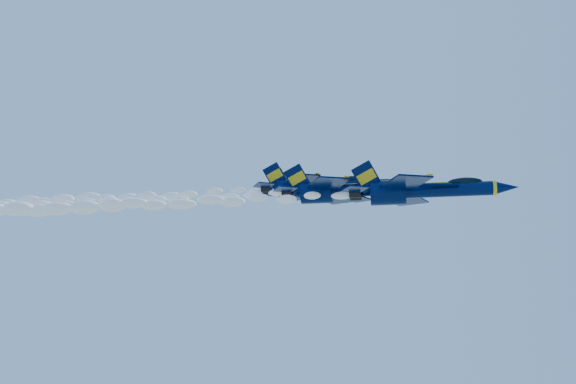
# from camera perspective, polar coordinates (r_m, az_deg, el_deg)

# --- Properties ---
(jet_lead) EXTENTS (16.21, 13.30, 6.02)m
(jet_lead) POSITION_cam_1_polar(r_m,az_deg,el_deg) (64.15, 11.77, 0.16)
(jet_lead) COLOR #000C35
(smoke_trail_jet_lead) EXTENTS (54.97, 2.07, 1.86)m
(smoke_trail_jet_lead) POSITION_cam_1_polar(r_m,az_deg,el_deg) (71.52, -16.93, -1.28)
(smoke_trail_jet_lead) COLOR white
(jet_second) EXTENTS (15.47, 12.69, 5.75)m
(jet_second) POSITION_cam_1_polar(r_m,az_deg,el_deg) (67.57, 5.16, 0.16)
(jet_second) COLOR #000C35
(smoke_trail_jet_second) EXTENTS (54.97, 1.97, 1.77)m
(smoke_trail_jet_second) POSITION_cam_1_polar(r_m,az_deg,el_deg) (77.89, -20.69, -1.16)
(smoke_trail_jet_second) COLOR white
(jet_third) EXTENTS (15.71, 12.89, 5.84)m
(jet_third) POSITION_cam_1_polar(r_m,az_deg,el_deg) (76.13, 2.73, 0.53)
(jet_third) COLOR #000C35
(smoke_trail_jet_third) EXTENTS (54.97, 2.00, 1.80)m
(smoke_trail_jet_third) POSITION_cam_1_polar(r_m,az_deg,el_deg) (86.98, -20.23, -0.70)
(smoke_trail_jet_third) COLOR white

